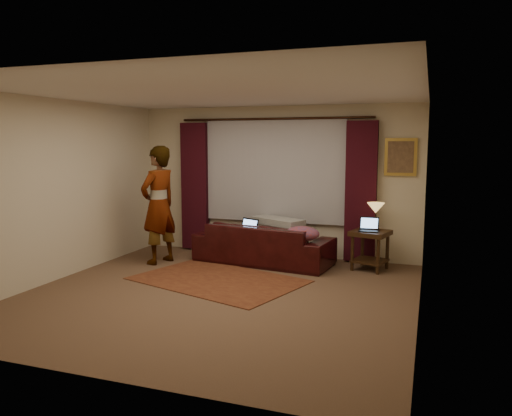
# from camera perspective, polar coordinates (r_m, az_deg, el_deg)

# --- Properties ---
(floor) EXTENTS (5.00, 5.00, 0.01)m
(floor) POSITION_cam_1_polar(r_m,az_deg,el_deg) (6.67, -4.29, -9.85)
(floor) COLOR brown
(floor) RESTS_ON ground
(ceiling) EXTENTS (5.00, 5.00, 0.02)m
(ceiling) POSITION_cam_1_polar(r_m,az_deg,el_deg) (6.39, -4.53, 13.04)
(ceiling) COLOR silver
(ceiling) RESTS_ON ground
(wall_back) EXTENTS (5.00, 0.02, 2.60)m
(wall_back) POSITION_cam_1_polar(r_m,az_deg,el_deg) (8.74, 2.21, 3.04)
(wall_back) COLOR beige
(wall_back) RESTS_ON ground
(wall_front) EXTENTS (5.00, 0.02, 2.60)m
(wall_front) POSITION_cam_1_polar(r_m,az_deg,el_deg) (4.25, -18.09, -2.10)
(wall_front) COLOR beige
(wall_front) RESTS_ON ground
(wall_left) EXTENTS (0.02, 5.00, 2.60)m
(wall_left) POSITION_cam_1_polar(r_m,az_deg,el_deg) (7.75, -21.60, 1.94)
(wall_left) COLOR beige
(wall_left) RESTS_ON ground
(wall_right) EXTENTS (0.02, 5.00, 2.60)m
(wall_right) POSITION_cam_1_polar(r_m,az_deg,el_deg) (5.86, 18.57, 0.44)
(wall_right) COLOR beige
(wall_right) RESTS_ON ground
(sheer_curtain) EXTENTS (2.50, 0.05, 1.80)m
(sheer_curtain) POSITION_cam_1_polar(r_m,az_deg,el_deg) (8.66, 2.10, 4.32)
(sheer_curtain) COLOR #A6A6AD
(sheer_curtain) RESTS_ON wall_back
(drape_left) EXTENTS (0.50, 0.14, 2.30)m
(drape_left) POSITION_cam_1_polar(r_m,az_deg,el_deg) (9.20, -6.97, 2.46)
(drape_left) COLOR black
(drape_left) RESTS_ON floor
(drape_right) EXTENTS (0.50, 0.14, 2.30)m
(drape_right) POSITION_cam_1_polar(r_m,az_deg,el_deg) (8.32, 11.90, 1.82)
(drape_right) COLOR black
(drape_right) RESTS_ON floor
(curtain_rod) EXTENTS (0.04, 0.04, 3.40)m
(curtain_rod) POSITION_cam_1_polar(r_m,az_deg,el_deg) (8.61, 2.03, 10.16)
(curtain_rod) COLOR black
(curtain_rod) RESTS_ON wall_back
(picture_frame) EXTENTS (0.50, 0.04, 0.60)m
(picture_frame) POSITION_cam_1_polar(r_m,az_deg,el_deg) (8.31, 16.20, 5.62)
(picture_frame) COLOR gold
(picture_frame) RESTS_ON wall_back
(sofa) EXTENTS (2.36, 1.24, 0.91)m
(sofa) POSITION_cam_1_polar(r_m,az_deg,el_deg) (8.22, 0.85, -3.19)
(sofa) COLOR black
(sofa) RESTS_ON floor
(throw_blanket) EXTENTS (0.99, 0.75, 0.11)m
(throw_blanket) POSITION_cam_1_polar(r_m,az_deg,el_deg) (8.29, 2.52, 0.16)
(throw_blanket) COLOR #969690
(throw_blanket) RESTS_ON sofa
(clothing_pile) EXTENTS (0.57, 0.45, 0.23)m
(clothing_pile) POSITION_cam_1_polar(r_m,az_deg,el_deg) (7.77, 5.32, -3.00)
(clothing_pile) COLOR #7B3E54
(clothing_pile) RESTS_ON sofa
(laptop_sofa) EXTENTS (0.50, 0.51, 0.26)m
(laptop_sofa) POSITION_cam_1_polar(r_m,az_deg,el_deg) (8.22, -1.39, -2.25)
(laptop_sofa) COLOR black
(laptop_sofa) RESTS_ON sofa
(area_rug) EXTENTS (2.68, 2.17, 0.01)m
(area_rug) POSITION_cam_1_polar(r_m,az_deg,el_deg) (7.31, -4.38, -8.18)
(area_rug) COLOR brown
(area_rug) RESTS_ON floor
(end_table) EXTENTS (0.65, 0.65, 0.62)m
(end_table) POSITION_cam_1_polar(r_m,az_deg,el_deg) (8.01, 12.90, -4.73)
(end_table) COLOR black
(end_table) RESTS_ON floor
(tiffany_lamp) EXTENTS (0.35, 0.35, 0.43)m
(tiffany_lamp) POSITION_cam_1_polar(r_m,az_deg,el_deg) (7.98, 13.50, -0.96)
(tiffany_lamp) COLOR olive
(tiffany_lamp) RESTS_ON end_table
(laptop_table) EXTENTS (0.30, 0.33, 0.21)m
(laptop_table) POSITION_cam_1_polar(r_m,az_deg,el_deg) (7.87, 12.76, -1.86)
(laptop_table) COLOR black
(laptop_table) RESTS_ON end_table
(person) EXTENTS (0.70, 0.70, 1.93)m
(person) POSITION_cam_1_polar(r_m,az_deg,el_deg) (8.30, -11.06, 0.33)
(person) COLOR #969690
(person) RESTS_ON floor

